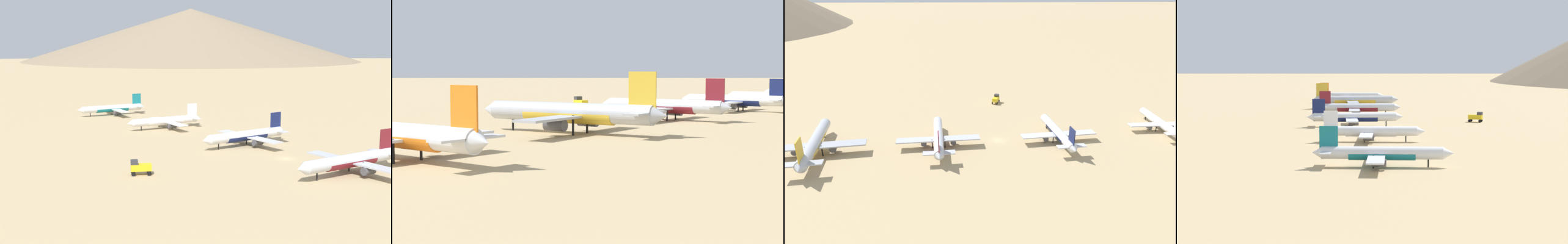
{
  "view_description": "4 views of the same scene",
  "coord_description": "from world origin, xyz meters",
  "views": [
    {
      "loc": [
        94.22,
        119.75,
        33.84
      ],
      "look_at": [
        11.48,
        -33.84,
        6.99
      ],
      "focal_mm": 49.16,
      "sensor_mm": 36.0,
      "label": 1
    },
    {
      "loc": [
        -92.78,
        161.79,
        12.53
      ],
      "look_at": [
        -17.07,
        68.64,
        3.08
      ],
      "focal_mm": 61.36,
      "sensor_mm": 36.0,
      "label": 2
    },
    {
      "loc": [
        -121.28,
        11.96,
        55.38
      ],
      "look_at": [
        8.27,
        6.36,
        4.25
      ],
      "focal_mm": 33.14,
      "sensor_mm": 36.0,
      "label": 3
    },
    {
      "loc": [
        20.73,
        -259.72,
        24.75
      ],
      "look_at": [
        7.19,
        -43.64,
        3.76
      ],
      "focal_mm": 61.94,
      "sensor_mm": 36.0,
      "label": 4
    }
  ],
  "objects": [
    {
      "name": "desert_hill_0",
      "position": [
        -328.68,
        -681.63,
        42.75
      ],
      "size": [
        551.63,
        551.63,
        85.5
      ],
      "primitive_type": "cone",
      "color": "#8C775B",
      "rests_on": "ground"
    },
    {
      "name": "parked_jet_0",
      "position": [
        13.23,
        -109.82,
        3.08
      ],
      "size": [
        32.01,
        25.95,
        9.24
      ],
      "color": "silver",
      "rests_on": "ground"
    },
    {
      "name": "parked_jet_2",
      "position": [
        -0.72,
        -21.73,
        3.29
      ],
      "size": [
        34.33,
        27.99,
        9.9
      ],
      "color": "silver",
      "rests_on": "ground"
    },
    {
      "name": "service_truck",
      "position": [
        44.13,
        -2.82,
        2.08
      ],
      "size": [
        5.67,
        4.15,
        3.9
      ],
      "color": "yellow",
      "rests_on": "ground"
    },
    {
      "name": "parked_jet_1",
      "position": [
        7.82,
        -64.58,
        3.01
      ],
      "size": [
        31.34,
        25.41,
        9.05
      ],
      "color": "white",
      "rests_on": "ground"
    },
    {
      "name": "parked_jet_3",
      "position": [
        -3.49,
        21.77,
        3.48
      ],
      "size": [
        36.32,
        29.55,
        10.47
      ],
      "color": "silver",
      "rests_on": "ground"
    },
    {
      "name": "ground_plane",
      "position": [
        0.0,
        0.0,
        0.0
      ],
      "size": [
        1800.0,
        1800.0,
        0.0
      ],
      "primitive_type": "plane",
      "color": "tan"
    }
  ]
}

